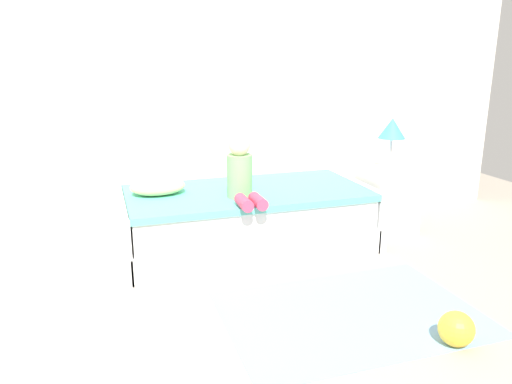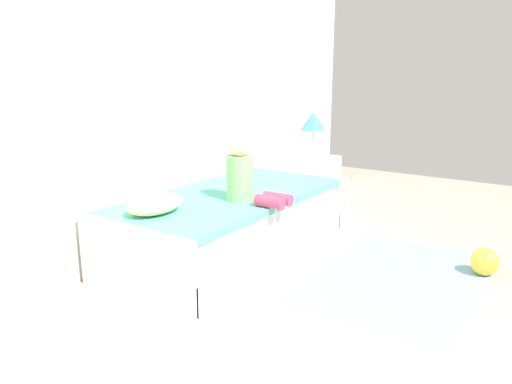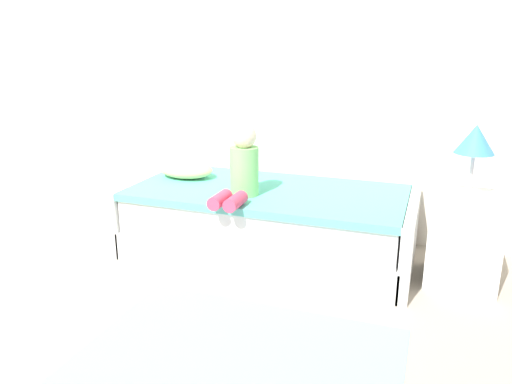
{
  "view_description": "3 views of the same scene",
  "coord_description": "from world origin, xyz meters",
  "px_view_note": "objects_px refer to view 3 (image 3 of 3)",
  "views": [
    {
      "loc": [
        -0.45,
        -1.77,
        1.58
      ],
      "look_at": [
        0.69,
        1.75,
        0.55
      ],
      "focal_mm": 34.39,
      "sensor_mm": 36.0,
      "label": 1
    },
    {
      "loc": [
        -2.4,
        -0.35,
        1.48
      ],
      "look_at": [
        0.69,
        1.75,
        0.55
      ],
      "focal_mm": 35.5,
      "sensor_mm": 36.0,
      "label": 2
    },
    {
      "loc": [
        1.81,
        -1.32,
        1.53
      ],
      "look_at": [
        0.69,
        1.75,
        0.55
      ],
      "focal_mm": 35.07,
      "sensor_mm": 36.0,
      "label": 3
    }
  ],
  "objects_px": {
    "nightstand": "(463,239)",
    "pillow": "(186,169)",
    "bed": "(267,222)",
    "child_figure": "(242,168)",
    "table_lamp": "(475,143)"
  },
  "relations": [
    {
      "from": "bed",
      "to": "nightstand",
      "type": "distance_m",
      "value": 1.35
    },
    {
      "from": "nightstand",
      "to": "child_figure",
      "type": "relative_size",
      "value": 1.18
    },
    {
      "from": "nightstand",
      "to": "pillow",
      "type": "height_order",
      "value": "pillow"
    },
    {
      "from": "pillow",
      "to": "bed",
      "type": "bearing_deg",
      "value": -7.92
    },
    {
      "from": "bed",
      "to": "child_figure",
      "type": "relative_size",
      "value": 4.14
    },
    {
      "from": "bed",
      "to": "table_lamp",
      "type": "distance_m",
      "value": 1.52
    },
    {
      "from": "table_lamp",
      "to": "nightstand",
      "type": "bearing_deg",
      "value": -90.0
    },
    {
      "from": "nightstand",
      "to": "child_figure",
      "type": "distance_m",
      "value": 1.53
    },
    {
      "from": "nightstand",
      "to": "table_lamp",
      "type": "xyz_separation_m",
      "value": [
        0.0,
        0.0,
        0.64
      ]
    },
    {
      "from": "nightstand",
      "to": "pillow",
      "type": "distance_m",
      "value": 2.09
    },
    {
      "from": "child_figure",
      "to": "pillow",
      "type": "distance_m",
      "value": 0.7
    },
    {
      "from": "table_lamp",
      "to": "pillow",
      "type": "height_order",
      "value": "table_lamp"
    },
    {
      "from": "pillow",
      "to": "child_figure",
      "type": "bearing_deg",
      "value": -28.41
    },
    {
      "from": "bed",
      "to": "child_figure",
      "type": "distance_m",
      "value": 0.52
    },
    {
      "from": "nightstand",
      "to": "bed",
      "type": "bearing_deg",
      "value": 179.5
    }
  ]
}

